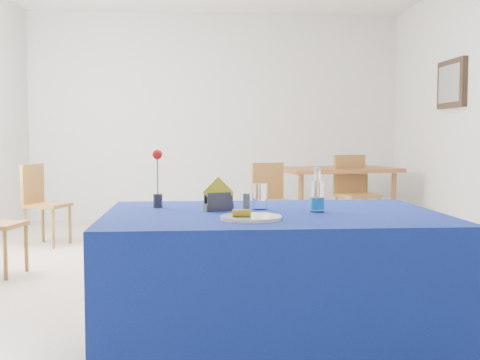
# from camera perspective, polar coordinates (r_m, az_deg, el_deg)

# --- Properties ---
(floor) EXTENTS (7.00, 7.00, 0.00)m
(floor) POSITION_cam_1_polar(r_m,az_deg,el_deg) (4.87, -0.59, -9.24)
(floor) COLOR #C0B19F
(floor) RESTS_ON ground
(room_shell) EXTENTS (7.00, 7.00, 7.00)m
(room_shell) POSITION_cam_1_polar(r_m,az_deg,el_deg) (4.78, -0.61, 11.59)
(room_shell) COLOR silver
(room_shell) RESTS_ON ground
(picture_frame) EXTENTS (0.06, 0.64, 0.52)m
(picture_frame) POSITION_cam_1_polar(r_m,az_deg,el_deg) (6.95, 19.44, 8.60)
(picture_frame) COLOR black
(picture_frame) RESTS_ON room_shell
(picture_art) EXTENTS (0.02, 0.52, 0.40)m
(picture_art) POSITION_cam_1_polar(r_m,az_deg,el_deg) (6.94, 19.25, 8.61)
(picture_art) COLOR #998C66
(picture_art) RESTS_ON room_shell
(plate) EXTENTS (0.27, 0.27, 0.01)m
(plate) POSITION_cam_1_polar(r_m,az_deg,el_deg) (2.64, 1.05, -3.58)
(plate) COLOR white
(plate) RESTS_ON blue_table
(drinking_glass) EXTENTS (0.07, 0.07, 0.13)m
(drinking_glass) POSITION_cam_1_polar(r_m,az_deg,el_deg) (3.00, 1.93, -1.57)
(drinking_glass) COLOR white
(drinking_glass) RESTS_ON blue_table
(salt_shaker) EXTENTS (0.03, 0.03, 0.08)m
(salt_shaker) POSITION_cam_1_polar(r_m,az_deg,el_deg) (2.99, -1.73, -2.02)
(salt_shaker) COLOR slate
(salt_shaker) RESTS_ON blue_table
(pepper_shaker) EXTENTS (0.03, 0.03, 0.08)m
(pepper_shaker) POSITION_cam_1_polar(r_m,az_deg,el_deg) (2.95, 0.61, -2.11)
(pepper_shaker) COLOR slate
(pepper_shaker) RESTS_ON blue_table
(blue_table) EXTENTS (1.60, 1.10, 0.76)m
(blue_table) POSITION_cam_1_polar(r_m,az_deg,el_deg) (2.97, 3.09, -10.36)
(blue_table) COLOR #102598
(blue_table) RESTS_ON floor
(water_bottle) EXTENTS (0.07, 0.07, 0.21)m
(water_bottle) POSITION_cam_1_polar(r_m,az_deg,el_deg) (2.93, 7.34, -1.62)
(water_bottle) COLOR white
(water_bottle) RESTS_ON blue_table
(napkin_holder) EXTENTS (0.16, 0.10, 0.17)m
(napkin_holder) POSITION_cam_1_polar(r_m,az_deg,el_deg) (2.96, -2.06, -1.97)
(napkin_holder) COLOR #39383D
(napkin_holder) RESTS_ON blue_table
(rose_vase) EXTENTS (0.05, 0.05, 0.30)m
(rose_vase) POSITION_cam_1_polar(r_m,az_deg,el_deg) (3.10, -7.81, 0.07)
(rose_vase) COLOR #27262C
(rose_vase) RESTS_ON blue_table
(oak_table) EXTENTS (1.57, 1.18, 0.76)m
(oak_table) POSITION_cam_1_polar(r_m,az_deg,el_deg) (7.45, 9.05, 0.58)
(oak_table) COLOR brown
(oak_table) RESTS_ON floor
(chair_bg_left) EXTENTS (0.46, 0.46, 0.84)m
(chair_bg_left) POSITION_cam_1_polar(r_m,az_deg,el_deg) (6.67, 2.96, -1.43)
(chair_bg_left) COLOR brown
(chair_bg_left) RESTS_ON floor
(chair_bg_right) EXTENTS (0.51, 0.51, 0.92)m
(chair_bg_right) POSITION_cam_1_polar(r_m,az_deg,el_deg) (7.12, 10.74, -0.78)
(chair_bg_right) COLOR brown
(chair_bg_right) RESTS_ON floor
(chair_win_b) EXTENTS (0.48, 0.48, 0.85)m
(chair_win_b) POSITION_cam_1_polar(r_m,az_deg,el_deg) (6.59, -18.37, -1.67)
(chair_win_b) COLOR brown
(chair_win_b) RESTS_ON floor
(banana_pieces) EXTENTS (0.08, 0.04, 0.03)m
(banana_pieces) POSITION_cam_1_polar(r_m,az_deg,el_deg) (2.60, 0.16, -3.16)
(banana_pieces) COLOR yellow
(banana_pieces) RESTS_ON plate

